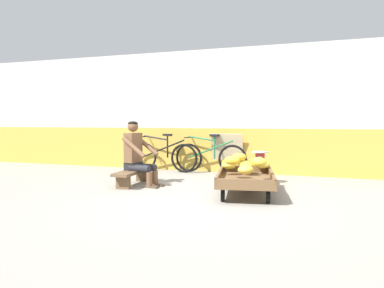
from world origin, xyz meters
TOP-DOWN VIEW (x-y plane):
  - ground_plane at (0.00, 0.00)m, footprint 80.00×80.00m
  - back_wall at (0.00, 3.15)m, footprint 16.00×0.30m
  - banana_cart at (0.51, 0.82)m, footprint 1.06×1.56m
  - banana_pile at (0.47, 1.04)m, footprint 0.88×1.13m
  - low_bench at (-1.53, 1.02)m, footprint 0.33×1.11m
  - vendor_seated at (-1.44, 1.00)m, footprint 0.71×0.54m
  - plastic_crate at (0.61, 1.81)m, footprint 0.36×0.28m
  - weighing_scale at (0.61, 1.81)m, footprint 0.30×0.30m
  - bicycle_near_left at (-1.68, 2.74)m, footprint 1.66×0.48m
  - bicycle_far_left at (-0.60, 2.80)m, footprint 1.66×0.48m
  - sign_board at (-0.25, 2.97)m, footprint 0.70×0.26m

SIDE VIEW (x-z plane):
  - ground_plane at x=0.00m, z-range 0.00..0.00m
  - plastic_crate at x=0.61m, z-range 0.00..0.30m
  - low_bench at x=-1.53m, z-range 0.06..0.33m
  - banana_cart at x=0.51m, z-range 0.06..0.42m
  - bicycle_near_left at x=-1.68m, z-range -0.08..0.78m
  - bicycle_far_left at x=-0.60m, z-range -0.08..0.78m
  - sign_board at x=-0.25m, z-range 0.00..0.87m
  - weighing_scale at x=0.61m, z-range 0.31..0.60m
  - banana_pile at x=0.47m, z-range 0.33..0.59m
  - vendor_seated at x=-1.44m, z-range 0.00..1.14m
  - back_wall at x=0.00m, z-range 0.00..2.73m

